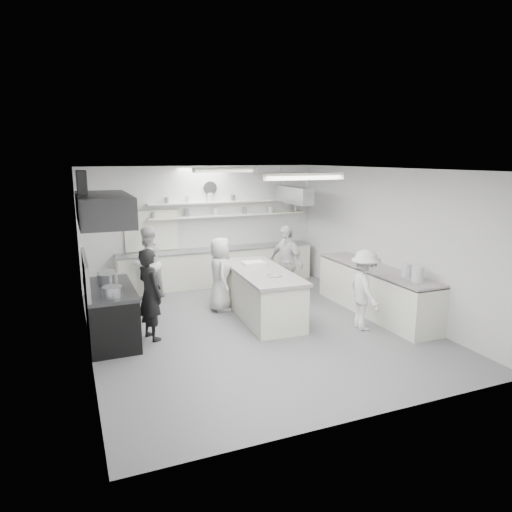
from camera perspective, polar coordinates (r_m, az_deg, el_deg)
name	(u,v)px	position (r m, az deg, el deg)	size (l,w,h in m)	color
floor	(254,327)	(9.07, -0.21, -8.74)	(6.00, 7.00, 0.02)	gray
ceiling	(254,169)	(8.48, -0.22, 10.71)	(6.00, 7.00, 0.02)	silver
wall_back	(203,226)	(11.92, -6.57, 3.73)	(6.00, 0.04, 3.00)	silver
wall_front	(365,305)	(5.66, 13.30, -5.87)	(6.00, 0.04, 3.00)	silver
wall_left	(84,265)	(8.04, -20.44, -0.99)	(0.04, 7.00, 3.00)	silver
wall_right	(386,240)	(10.14, 15.71, 1.90)	(0.04, 7.00, 3.00)	silver
stove	(111,315)	(8.72, -17.40, -6.96)	(0.80, 1.80, 0.90)	black
exhaust_hood	(104,209)	(8.32, -18.22, 5.53)	(0.85, 2.00, 0.50)	#38393B
back_counter	(218,267)	(11.91, -4.66, -1.32)	(5.00, 0.60, 0.92)	white
shelf_lower	(230,215)	(11.97, -3.19, 5.04)	(4.20, 0.26, 0.04)	white
shelf_upper	(230,202)	(11.93, -3.21, 6.71)	(4.20, 0.26, 0.04)	white
pass_through_window	(152,231)	(11.62, -12.72, 3.06)	(1.30, 0.04, 1.00)	black
wall_clock	(210,188)	(11.83, -5.68, 8.32)	(0.32, 0.32, 0.05)	white
right_counter	(375,291)	(10.01, 14.48, -4.22)	(0.74, 3.30, 0.94)	white
pot_rack	(293,195)	(11.53, 4.56, 7.50)	(0.30, 1.60, 0.40)	#9B9EA5
light_fixture_front	(301,176)	(6.85, 5.53, 9.74)	(1.30, 0.25, 0.10)	white
light_fixture_rear	(223,170)	(10.17, -4.10, 10.51)	(1.30, 0.25, 0.10)	white
prep_island	(261,294)	(9.49, 0.67, -4.75)	(0.94, 2.53, 0.93)	white
stove_pot	(108,281)	(8.75, -17.76, -2.90)	(0.34, 0.34, 0.26)	#9B9EA5
cook_stove	(150,294)	(8.45, -12.90, -4.61)	(0.61, 0.40, 1.66)	black
cook_back	(147,263)	(10.85, -13.22, -0.87)	(0.82, 0.64, 1.68)	silver
cook_island_left	(220,274)	(9.84, -4.40, -2.24)	(0.77, 0.50, 1.57)	silver
cook_island_right	(286,263)	(10.60, 3.73, -0.81)	(1.00, 0.42, 1.71)	silver
cook_right	(365,290)	(8.96, 13.23, -4.08)	(0.99, 0.57, 1.54)	silver
bowl_island_a	(275,277)	(8.90, 2.29, -2.57)	(0.26, 0.26, 0.06)	#9B9EA5
bowl_island_b	(251,268)	(9.61, -0.59, -1.47)	(0.19, 0.19, 0.06)	white
bowl_right	(368,267)	(9.96, 13.65, -1.28)	(0.26, 0.26, 0.06)	white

